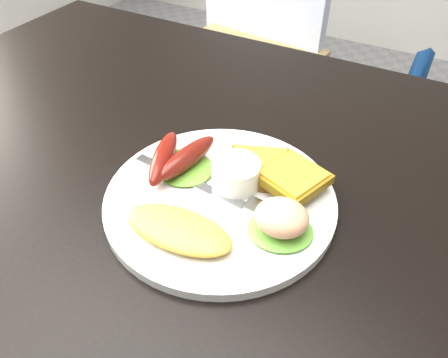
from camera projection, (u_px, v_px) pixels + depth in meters
The scene contains 13 objects.
dining_table at pixel (202, 173), 0.62m from camera, with size 1.20×0.80×0.04m, color black.
dining_chair at pixel (234, 65), 1.47m from camera, with size 0.47×0.47×0.06m, color #A78651.
plate at pixel (220, 199), 0.54m from camera, with size 0.29×0.29×0.01m, color white.
lettuce_left at pixel (183, 167), 0.57m from camera, with size 0.08×0.07×0.01m, color #588521.
lettuce_right at pixel (280, 230), 0.49m from camera, with size 0.08×0.07×0.01m, color #5B9234.
omelette at pixel (178, 229), 0.48m from camera, with size 0.13×0.06×0.02m, color gold.
sausage_a at pixel (163, 157), 0.56m from camera, with size 0.03×0.11×0.03m, color maroon.
sausage_b at pixel (187, 157), 0.56m from camera, with size 0.03×0.11×0.03m, color #611F10.
ramekin at pixel (236, 175), 0.54m from camera, with size 0.06×0.06×0.04m, color white.
toast_a at pixel (259, 168), 0.57m from camera, with size 0.08×0.08×0.01m, color brown.
toast_b at pixel (293, 178), 0.53m from camera, with size 0.07×0.07×0.01m, color #976E19.
potato_salad at pixel (282, 217), 0.48m from camera, with size 0.06×0.06×0.03m, color beige.
fork at pixel (188, 180), 0.56m from camera, with size 0.17×0.01×0.00m, color #ADAFB7.
Camera 1 is at (0.25, -0.40, 1.13)m, focal length 35.00 mm.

